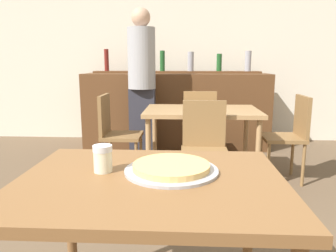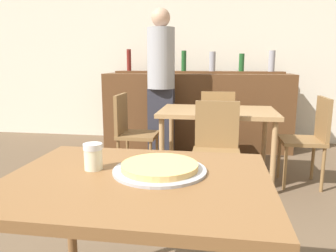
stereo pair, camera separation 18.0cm
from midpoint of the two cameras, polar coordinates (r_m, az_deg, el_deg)
The scene contains 12 objects.
wall_back at distance 5.15m, azimuth 6.58°, elevation 13.13°, with size 8.00×0.05×2.80m.
dining_table_near at distance 1.34m, azimuth -1.49°, elevation -12.46°, with size 1.05×0.82×0.77m.
dining_table_far at distance 3.35m, azimuth 10.12°, elevation 1.40°, with size 1.15×0.76×0.74m.
bar_counter at distance 4.70m, azimuth 6.08°, elevation 2.64°, with size 2.60×0.56×1.05m.
bar_back_shelf at distance 4.78m, azimuth 6.77°, elevation 9.95°, with size 2.39×0.24×0.34m.
chair_far_side_front at distance 2.84m, azimuth 10.22°, elevation -3.31°, with size 0.40×0.40×0.88m.
chair_far_side_back at distance 3.92m, azimuth 9.90°, elevation 0.69°, with size 0.40×0.40×0.88m.
chair_far_side_left at distance 3.47m, azimuth -5.02°, elevation -0.52°, with size 0.40×0.40×0.88m.
chair_far_side_right at distance 3.51m, azimuth 24.91°, elevation -1.39°, with size 0.40×0.40×0.88m.
pizza_tray at distance 1.36m, azimuth 2.35°, elevation -7.39°, with size 0.39×0.39×0.04m.
cheese_shaker at distance 1.40m, azimuth -9.34°, elevation -5.28°, with size 0.08×0.08×0.11m.
person_standing at distance 4.11m, azimuth 0.05°, elevation 8.33°, with size 0.34×0.34×1.85m.
Camera 2 is at (0.31, -1.20, 1.22)m, focal length 35.00 mm.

